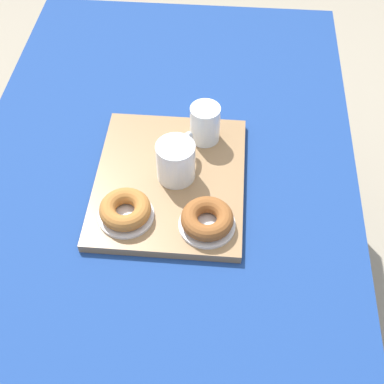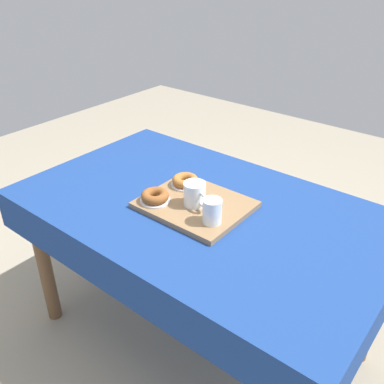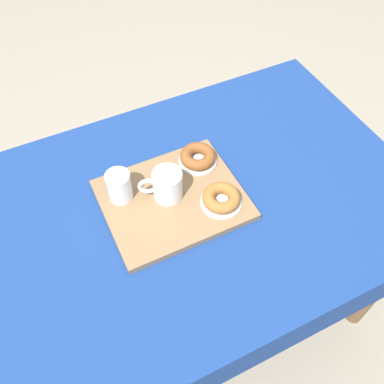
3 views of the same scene
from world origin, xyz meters
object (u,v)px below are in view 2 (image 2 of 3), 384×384
Objects in this scene: tea_mug_left at (194,195)px; sugar_donut_left at (185,180)px; donut_plate_right at (155,200)px; sugar_donut_right at (155,196)px; water_glass_near at (212,212)px; serving_tray at (195,205)px; donut_plate_left at (185,185)px; dining_table at (200,226)px.

sugar_donut_left is at bearing -37.23° from tea_mug_left.
donut_plate_right is 1.09× the size of sugar_donut_right.
serving_tray is at bearing -27.85° from water_glass_near.
sugar_donut_left reaches higher than serving_tray.
sugar_donut_left is (0.12, -0.09, -0.02)m from tea_mug_left.
donut_plate_left is (0.24, -0.15, -0.04)m from water_glass_near.
tea_mug_left is 1.16× the size of sugar_donut_right.
serving_tray is at bearing -62.96° from tea_mug_left.
serving_tray is (0.01, 0.02, 0.11)m from dining_table.
donut_plate_left is (0.11, -0.08, 0.01)m from serving_tray.
dining_table is 12.36× the size of donut_plate_right.
tea_mug_left reaches higher than donut_plate_right.
donut_plate_right is at bearing 0.00° from sugar_donut_right.
water_glass_near reaches higher than donut_plate_right.
dining_table is at bearing -107.10° from serving_tray.
tea_mug_left is 1.07× the size of donut_plate_left.
donut_plate_left is at bearing -34.30° from serving_tray.
water_glass_near is at bearing 149.01° from sugar_donut_left.
serving_tray is 3.36× the size of donut_plate_left.
dining_table is 0.17m from tea_mug_left.
donut_plate_right is at bearing 29.82° from tea_mug_left.
water_glass_near is 0.29m from sugar_donut_left.
tea_mug_left is 0.16m from donut_plate_right.
dining_table is 13.46× the size of sugar_donut_right.
sugar_donut_right is (0.25, 0.02, -0.02)m from water_glass_near.
sugar_donut_left is at bearing 90.00° from donut_plate_left.
sugar_donut_left reaches higher than donut_plate_right.
water_glass_near reaches higher than serving_tray.
tea_mug_left is 0.15m from sugar_donut_right.
sugar_donut_right reaches higher than donut_plate_right.
donut_plate_right is (0.25, 0.02, -0.04)m from water_glass_near.
donut_plate_left is 1.00× the size of donut_plate_right.
sugar_donut_right is (0.00, 0.00, 0.02)m from donut_plate_right.
serving_tray is at bearing -144.11° from sugar_donut_right.
donut_plate_left is 1.10× the size of sugar_donut_left.
dining_table is 0.22m from water_glass_near.
sugar_donut_right is at bearing 29.82° from tea_mug_left.
sugar_donut_left is (0.00, 0.00, 0.02)m from donut_plate_left.
dining_table is at bearing -36.78° from water_glass_near.
donut_plate_left is (0.12, -0.06, 0.12)m from dining_table.
dining_table is at bearing 155.64° from sugar_donut_left.
dining_table is 0.18m from donut_plate_left.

